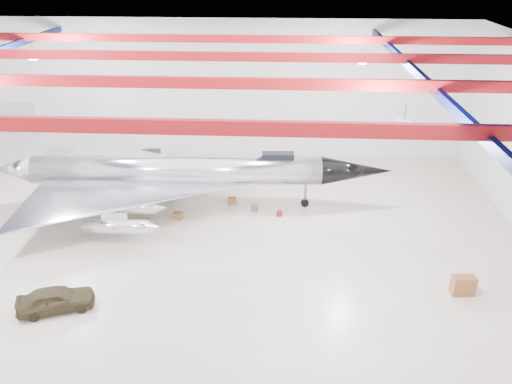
{
  "coord_description": "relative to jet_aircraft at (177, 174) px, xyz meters",
  "views": [
    {
      "loc": [
        5.49,
        -24.33,
        15.56
      ],
      "look_at": [
        3.94,
        2.0,
        2.77
      ],
      "focal_mm": 35.0,
      "sensor_mm": 36.0,
      "label": 1
    }
  ],
  "objects": [
    {
      "name": "floor",
      "position": [
        1.48,
        -5.28,
        -2.36
      ],
      "size": [
        40.0,
        40.0,
        0.0
      ],
      "primitive_type": "plane",
      "color": "#B7A791",
      "rests_on": "ground"
    },
    {
      "name": "wall_back",
      "position": [
        1.48,
        9.72,
        3.14
      ],
      "size": [
        40.0,
        0.0,
        40.0
      ],
      "primitive_type": "plane",
      "rotation": [
        1.57,
        0.0,
        0.0
      ],
      "color": "silver",
      "rests_on": "floor"
    },
    {
      "name": "ceiling",
      "position": [
        1.48,
        -5.28,
        8.64
      ],
      "size": [
        40.0,
        40.0,
        0.0
      ],
      "primitive_type": "plane",
      "rotation": [
        3.14,
        0.0,
        0.0
      ],
      "color": "#0A0F38",
      "rests_on": "wall_back"
    },
    {
      "name": "ceiling_structure",
      "position": [
        1.48,
        -5.28,
        7.97
      ],
      "size": [
        39.5,
        29.5,
        1.08
      ],
      "color": "maroon",
      "rests_on": "ceiling"
    },
    {
      "name": "jet_aircraft",
      "position": [
        0.0,
        0.0,
        0.0
      ],
      "size": [
        26.38,
        15.73,
        7.19
      ],
      "rotation": [
        0.0,
        0.0,
        0.05
      ],
      "color": "silver",
      "rests_on": "floor"
    },
    {
      "name": "jeep",
      "position": [
        -3.69,
        -11.07,
        -1.75
      ],
      "size": [
        3.83,
        2.56,
        1.21
      ],
      "primitive_type": "imported",
      "rotation": [
        0.0,
        0.0,
        1.92
      ],
      "color": "#38301C",
      "rests_on": "floor"
    },
    {
      "name": "desk",
      "position": [
        16.1,
        -8.71,
        -1.84
      ],
      "size": [
        1.18,
        0.67,
        1.04
      ],
      "primitive_type": "cube",
      "rotation": [
        0.0,
        0.0,
        0.09
      ],
      "color": "brown",
      "rests_on": "floor"
    },
    {
      "name": "crate_ply",
      "position": [
        -1.59,
        -2.68,
        -2.18
      ],
      "size": [
        0.61,
        0.56,
        0.35
      ],
      "primitive_type": "cube",
      "rotation": [
        0.0,
        0.0,
        0.41
      ],
      "color": "olive",
      "rests_on": "floor"
    },
    {
      "name": "toolbox_red",
      "position": [
        0.98,
        3.53,
        -2.2
      ],
      "size": [
        0.55,
        0.5,
        0.31
      ],
      "primitive_type": "cube",
      "rotation": [
        0.0,
        0.0,
        0.41
      ],
      "color": "#AA1115",
      "rests_on": "floor"
    },
    {
      "name": "engine_drum",
      "position": [
        5.17,
        -0.44,
        -2.16
      ],
      "size": [
        0.48,
        0.48,
        0.4
      ],
      "primitive_type": "cylinder",
      "rotation": [
        0.0,
        0.0,
        0.08
      ],
      "color": "#59595B",
      "rests_on": "floor"
    },
    {
      "name": "parts_bin",
      "position": [
        3.57,
        0.58,
        -2.16
      ],
      "size": [
        0.62,
        0.52,
        0.4
      ],
      "primitive_type": "cube",
      "rotation": [
        0.0,
        0.0,
        0.11
      ],
      "color": "olive",
      "rests_on": "floor"
    },
    {
      "name": "crate_small",
      "position": [
        -7.54,
        1.83,
        -2.22
      ],
      "size": [
        0.49,
        0.46,
        0.28
      ],
      "primitive_type": "cube",
      "rotation": [
        0.0,
        0.0,
        -0.43
      ],
      "color": "#59595B",
      "rests_on": "floor"
    },
    {
      "name": "tool_chest",
      "position": [
        6.82,
        -1.03,
        -2.19
      ],
      "size": [
        0.38,
        0.38,
        0.34
      ],
      "primitive_type": "cylinder",
      "rotation": [
        0.0,
        0.0,
        0.02
      ],
      "color": "#AA1115",
      "rests_on": "floor"
    },
    {
      "name": "oil_barrel",
      "position": [
        0.29,
        -1.78,
        -2.15
      ],
      "size": [
        0.7,
        0.61,
        0.42
      ],
      "primitive_type": "cube",
      "rotation": [
        0.0,
        0.0,
        -0.22
      ],
      "color": "olive",
      "rests_on": "floor"
    }
  ]
}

